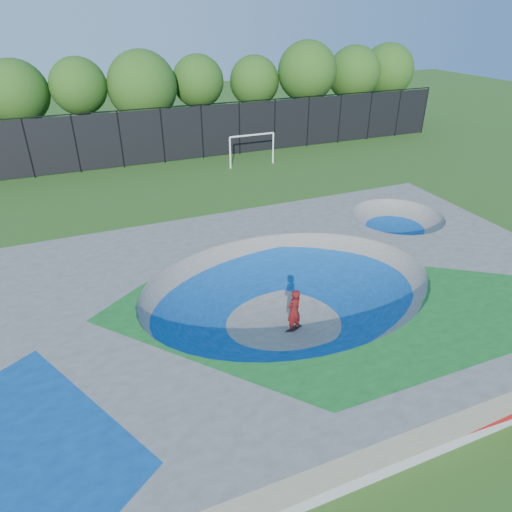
{
  "coord_description": "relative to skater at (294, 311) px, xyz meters",
  "views": [
    {
      "loc": [
        -6.47,
        -12.49,
        10.28
      ],
      "look_at": [
        -0.06,
        3.0,
        1.1
      ],
      "focal_mm": 32.0,
      "sensor_mm": 36.0,
      "label": 1
    }
  ],
  "objects": [
    {
      "name": "ground",
      "position": [
        0.2,
        0.83,
        -0.86
      ],
      "size": [
        120.0,
        120.0,
        0.0
      ],
      "primitive_type": "plane",
      "color": "#2B5417",
      "rests_on": "ground"
    },
    {
      "name": "skate_deck",
      "position": [
        0.2,
        0.83,
        -0.11
      ],
      "size": [
        22.0,
        14.0,
        1.5
      ],
      "primitive_type": "cube",
      "color": "gray",
      "rests_on": "ground"
    },
    {
      "name": "skater",
      "position": [
        0.0,
        0.0,
        0.0
      ],
      "size": [
        0.73,
        0.6,
        1.72
      ],
      "primitive_type": "imported",
      "rotation": [
        0.0,
        0.0,
        3.49
      ],
      "color": "red",
      "rests_on": "ground"
    },
    {
      "name": "skateboard",
      "position": [
        0.0,
        0.0,
        -0.83
      ],
      "size": [
        0.8,
        0.51,
        0.05
      ],
      "primitive_type": "cube",
      "rotation": [
        0.0,
        0.0,
        0.41
      ],
      "color": "black",
      "rests_on": "ground"
    },
    {
      "name": "soccer_goal",
      "position": [
        5.96,
        18.66,
        0.74
      ],
      "size": [
        3.48,
        0.12,
        2.3
      ],
      "color": "white",
      "rests_on": "ground"
    },
    {
      "name": "fence",
      "position": [
        0.2,
        21.83,
        1.24
      ],
      "size": [
        48.09,
        0.09,
        4.04
      ],
      "color": "black",
      "rests_on": "ground"
    },
    {
      "name": "treeline",
      "position": [
        3.7,
        26.99,
        3.95
      ],
      "size": [
        52.1,
        6.68,
        7.9
      ],
      "color": "#3F2A1F",
      "rests_on": "ground"
    }
  ]
}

